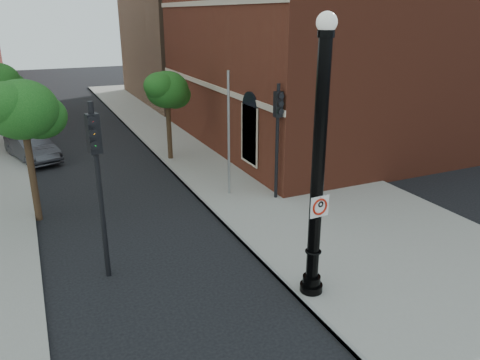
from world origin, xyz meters
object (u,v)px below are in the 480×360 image
lamppost (318,178)px  parked_car (32,147)px  traffic_signal_right (278,124)px  no_parking_sign (320,206)px  traffic_signal_left (97,163)px

lamppost → parked_car: 17.38m
traffic_signal_right → parked_car: bearing=133.4°
no_parking_sign → parked_car: size_ratio=0.13×
traffic_signal_right → traffic_signal_left: bearing=-154.5°
parked_car → traffic_signal_right: (8.58, -9.78, 2.41)m
parked_car → traffic_signal_right: size_ratio=0.91×
lamppost → parked_car: size_ratio=1.70×
lamppost → traffic_signal_right: (2.35, 6.24, -0.17)m
traffic_signal_left → traffic_signal_right: (7.06, 3.05, -0.24)m
traffic_signal_left → traffic_signal_right: 7.69m
no_parking_sign → traffic_signal_left: bearing=140.3°
lamppost → parked_car: bearing=111.2°
lamppost → traffic_signal_right: lamppost is taller
no_parking_sign → traffic_signal_right: size_ratio=0.12×
parked_car → traffic_signal_right: traffic_signal_right is taller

